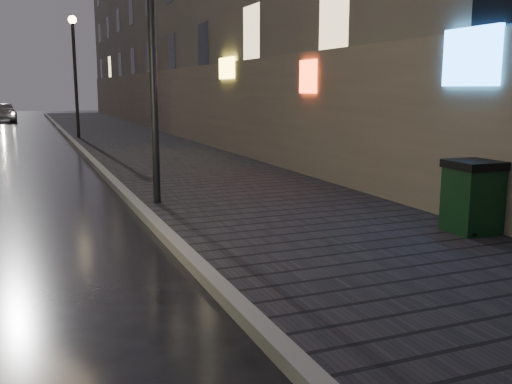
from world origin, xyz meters
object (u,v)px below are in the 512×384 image
Objects in this scene: lamp_near at (152,23)px; car_far at (2,112)px; lamp_far at (75,61)px; trash_bin at (473,196)px.

lamp_near is 1.28× the size of car_far.
lamp_near is at bearing 89.40° from car_far.
lamp_near is 1.00× the size of lamp_far.
trash_bin is (3.95, -20.05, -2.78)m from lamp_far.
lamp_far is 18.69m from car_far.
car_far is (-3.56, 34.14, -2.78)m from lamp_near.
lamp_far is 4.81× the size of trash_bin.
trash_bin is 38.91m from car_far.
lamp_near is 16.00m from lamp_far.
car_far reaches higher than trash_bin.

